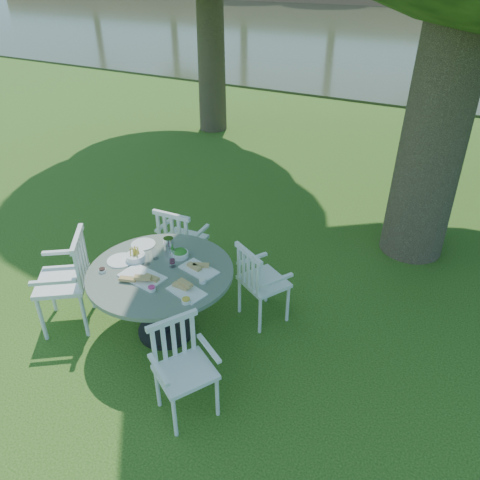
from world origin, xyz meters
The scene contains 8 objects.
ground centered at (0.00, 0.00, 0.00)m, with size 140.00×140.00×0.00m, color #1C3F0D.
table centered at (-0.48, -0.48, 0.60)m, with size 1.36×1.36×0.74m.
chair_ne centered at (0.23, 0.12, 0.51)m, with size 0.58×0.57×0.86m.
chair_nw centered at (-0.87, 0.36, 0.53)m, with size 0.48×0.45×0.90m.
chair_sw centered at (-1.34, -0.77, 0.59)m, with size 0.68×0.69×1.01m.
chair_se centered at (0.18, -1.13, 0.50)m, with size 0.56×0.57×0.85m.
tableware centered at (-0.55, -0.41, 0.78)m, with size 1.15×0.73×0.19m.
river centered at (0.00, 23.00, 0.00)m, with size 100.00×28.00×0.12m, color #2C321D.
Camera 1 is at (1.86, -3.27, 3.23)m, focal length 35.00 mm.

